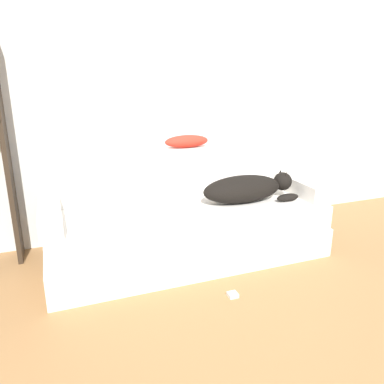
# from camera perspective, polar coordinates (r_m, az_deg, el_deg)

# --- Properties ---
(wall_back) EXTENTS (8.13, 0.06, 2.70)m
(wall_back) POSITION_cam_1_polar(r_m,az_deg,el_deg) (3.49, -2.86, 15.69)
(wall_back) COLOR silver
(wall_back) RESTS_ON ground_plane
(couch) EXTENTS (2.23, 0.88, 0.44)m
(couch) POSITION_cam_1_polar(r_m,az_deg,el_deg) (3.10, -0.63, -6.10)
(couch) COLOR silver
(couch) RESTS_ON ground_plane
(couch_backrest) EXTENTS (2.19, 0.15, 0.41)m
(couch_backrest) POSITION_cam_1_polar(r_m,az_deg,el_deg) (3.29, -2.87, 3.14)
(couch_backrest) COLOR silver
(couch_backrest) RESTS_ON couch
(couch_arm_left) EXTENTS (0.15, 0.69, 0.14)m
(couch_arm_left) POSITION_cam_1_polar(r_m,az_deg,el_deg) (2.83, -20.82, -3.28)
(couch_arm_left) COLOR silver
(couch_arm_left) RESTS_ON couch
(couch_arm_right) EXTENTS (0.15, 0.69, 0.14)m
(couch_arm_right) POSITION_cam_1_polar(r_m,az_deg,el_deg) (3.47, 15.69, 0.96)
(couch_arm_right) COLOR silver
(couch_arm_right) RESTS_ON couch
(dog) EXTENTS (0.82, 0.29, 0.23)m
(dog) POSITION_cam_1_polar(r_m,az_deg,el_deg) (3.14, 8.38, 0.55)
(dog) COLOR black
(dog) RESTS_ON couch
(laptop) EXTENTS (0.30, 0.22, 0.02)m
(laptop) POSITION_cam_1_polar(r_m,az_deg,el_deg) (2.91, -1.79, -2.78)
(laptop) COLOR silver
(laptop) RESTS_ON couch
(throw_pillow) EXTENTS (0.39, 0.15, 0.11)m
(throw_pillow) POSITION_cam_1_polar(r_m,az_deg,el_deg) (3.29, -0.82, 7.73)
(throw_pillow) COLOR red
(throw_pillow) RESTS_ON couch_backrest
(power_adapter) EXTENTS (0.07, 0.07, 0.03)m
(power_adapter) POSITION_cam_1_polar(r_m,az_deg,el_deg) (2.67, 6.22, -15.30)
(power_adapter) COLOR silver
(power_adapter) RESTS_ON ground_plane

